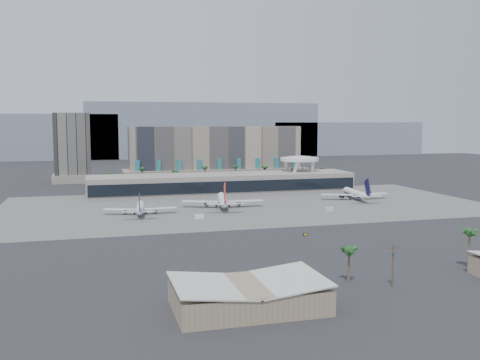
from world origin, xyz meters
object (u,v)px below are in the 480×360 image
object	(u,v)px
utility_pole	(393,261)
taxiway_sign	(306,234)
airliner_centre	(223,200)
service_vehicle_a	(199,217)
airliner_right	(356,193)
service_vehicle_b	(329,209)
airliner_left	(140,208)

from	to	relation	value
utility_pole	taxiway_sign	size ratio (longest dim) A/B	5.32
airliner_centre	service_vehicle_a	size ratio (longest dim) A/B	11.21
utility_pole	airliner_right	bearing A→B (deg)	65.80
taxiway_sign	service_vehicle_a	bearing A→B (deg)	118.31
service_vehicle_a	service_vehicle_b	bearing A→B (deg)	-6.17
utility_pole	service_vehicle_b	size ratio (longest dim) A/B	3.18
service_vehicle_a	utility_pole	bearing A→B (deg)	-84.37
utility_pole	airliner_right	world-z (taller)	airliner_right
service_vehicle_b	airliner_centre	bearing A→B (deg)	147.82
airliner_left	airliner_centre	xyz separation A→B (m)	(44.06, 10.07, 0.69)
airliner_left	service_vehicle_a	size ratio (longest dim) A/B	9.30
service_vehicle_a	airliner_left	bearing A→B (deg)	133.21
taxiway_sign	utility_pole	bearing A→B (deg)	-98.86
service_vehicle_a	taxiway_sign	world-z (taller)	service_vehicle_a
service_vehicle_a	service_vehicle_b	size ratio (longest dim) A/B	1.05
service_vehicle_b	taxiway_sign	distance (m)	62.22
utility_pole	service_vehicle_a	distance (m)	120.60
utility_pole	airliner_centre	xyz separation A→B (m)	(-12.69, 145.91, -3.23)
service_vehicle_b	taxiway_sign	size ratio (longest dim) A/B	1.67
airliner_left	airliner_centre	distance (m)	45.20
taxiway_sign	service_vehicle_b	bearing A→B (deg)	49.73
airliner_right	service_vehicle_a	bearing A→B (deg)	-152.87
airliner_centre	airliner_right	xyz separation A→B (m)	(81.82, 7.91, -0.25)
airliner_right	service_vehicle_b	size ratio (longest dim) A/B	11.13
airliner_left	service_vehicle_a	distance (m)	32.22
airliner_left	service_vehicle_a	xyz separation A→B (m)	(25.53, -19.52, -2.25)
airliner_centre	airliner_right	bearing A→B (deg)	16.11
utility_pole	airliner_left	world-z (taller)	airliner_left
taxiway_sign	airliner_right	bearing A→B (deg)	45.33
airliner_left	service_vehicle_b	distance (m)	94.94
airliner_centre	airliner_right	world-z (taller)	airliner_centre
airliner_left	airliner_right	world-z (taller)	airliner_right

